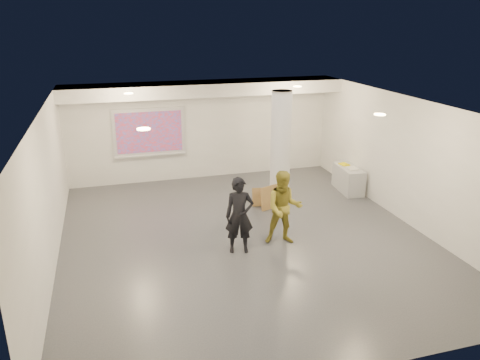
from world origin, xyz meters
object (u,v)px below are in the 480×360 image
object	(u,v)px
column	(281,149)
projection_screen	(149,133)
credenza	(348,179)
man	(284,208)
woman	(239,216)

from	to	relation	value
column	projection_screen	distance (m)	4.08
projection_screen	credenza	distance (m)	5.93
column	man	distance (m)	2.47
woman	column	bearing A→B (deg)	63.76
woman	man	xyz separation A→B (m)	(1.04, 0.12, 0.00)
column	man	size ratio (longest dim) A/B	1.82
column	credenza	distance (m)	2.52
column	credenza	world-z (taller)	column
projection_screen	man	xyz separation A→B (m)	(2.34, -4.91, -0.70)
column	projection_screen	xyz separation A→B (m)	(-3.10, 2.65, 0.03)
column	credenza	bearing A→B (deg)	7.85
projection_screen	woman	size ratio (longest dim) A/B	1.28
column	woman	size ratio (longest dim) A/B	1.83
woman	credenza	bearing A→B (deg)	44.57
projection_screen	credenza	world-z (taller)	projection_screen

